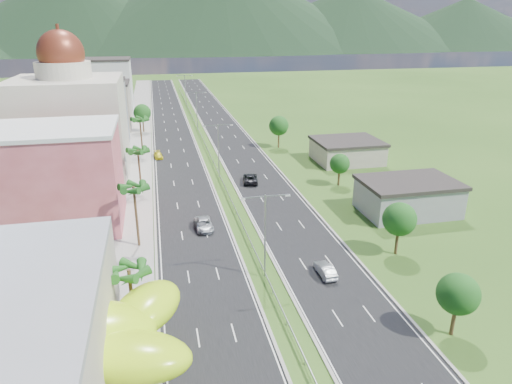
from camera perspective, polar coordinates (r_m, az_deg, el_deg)
ground at (r=50.07m, az=3.88°, el=-16.30°), size 500.00×500.00×0.00m
road_left at (r=131.83m, az=-10.36°, el=7.08°), size 11.00×260.00×0.04m
road_right at (r=133.17m, az=-3.86°, el=7.51°), size 11.00×260.00×0.04m
sidewalk_left at (r=131.86m, az=-14.51°, el=6.78°), size 7.00×260.00×0.12m
median_guardrail at (r=114.75m, az=-6.19°, el=5.61°), size 0.10×216.06×0.76m
streetlight_median_b at (r=54.90m, az=1.14°, el=-4.50°), size 6.04×0.25×11.00m
streetlight_median_c at (r=92.08m, az=-4.73°, el=5.87°), size 6.04×0.25×11.00m
streetlight_median_d at (r=135.83m, az=-7.44°, el=10.54°), size 6.04×0.25×11.00m
streetlight_median_e at (r=180.20m, az=-8.85°, el=12.91°), size 6.04×0.25×11.00m
lime_canopy at (r=43.23m, az=-21.82°, el=-16.49°), size 18.00×15.00×7.40m
pink_shophouse at (r=75.57m, az=-24.23°, el=1.38°), size 20.00×15.00×15.00m
domed_building at (r=96.52m, az=-22.11°, el=7.93°), size 20.00×20.00×28.70m
midrise_grey at (r=121.29m, az=-19.71°, el=8.93°), size 16.00×15.00×16.00m
midrise_beige at (r=143.07m, az=-18.70°, el=10.05°), size 16.00×15.00×13.00m
midrise_white at (r=165.35m, az=-18.08°, el=12.29°), size 16.00×15.00×18.00m
shed_near at (r=79.68m, az=18.43°, el=-0.73°), size 15.00×10.00×5.00m
shed_far at (r=105.96m, az=11.28°, el=4.95°), size 14.00×12.00×4.40m
palm_tree_b at (r=46.52m, az=-15.58°, el=-9.82°), size 3.60×3.60×8.10m
palm_tree_c at (r=64.13m, az=-15.04°, el=0.24°), size 3.60×3.60×9.60m
palm_tree_d at (r=86.36m, az=-14.54°, el=4.82°), size 3.60×3.60×8.60m
palm_tree_e at (r=110.52m, az=-14.31°, el=8.61°), size 3.60×3.60×9.40m
leafy_tree_lfar at (r=135.58m, az=-14.03°, el=9.58°), size 4.90×4.90×8.05m
leafy_tree_ra at (r=50.19m, az=23.94°, el=-11.59°), size 4.20×4.20×6.90m
leafy_tree_rb at (r=64.00m, az=17.49°, el=-3.27°), size 4.55×4.55×7.47m
leafy_tree_rc at (r=89.06m, az=10.42°, el=3.49°), size 3.85×3.85×6.33m
leafy_tree_rd at (r=114.96m, az=2.87°, el=8.27°), size 4.90×4.90×8.05m
mountain_ridge at (r=494.47m, az=-4.30°, el=17.03°), size 860.00×140.00×90.00m
car_dark_left at (r=70.03m, az=-6.88°, el=-4.32°), size 2.08×4.24×1.34m
car_silver_mid_left at (r=70.57m, az=-6.54°, el=-4.02°), size 2.71×5.54×1.51m
car_yellow_far_left at (r=109.15m, az=-12.14°, el=4.53°), size 2.31×4.71×1.32m
car_silver_right at (r=58.61m, az=8.65°, el=-9.58°), size 1.71×4.62×1.51m
car_dark_far_right at (r=90.27m, az=-0.71°, el=1.73°), size 3.73×6.34×1.65m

